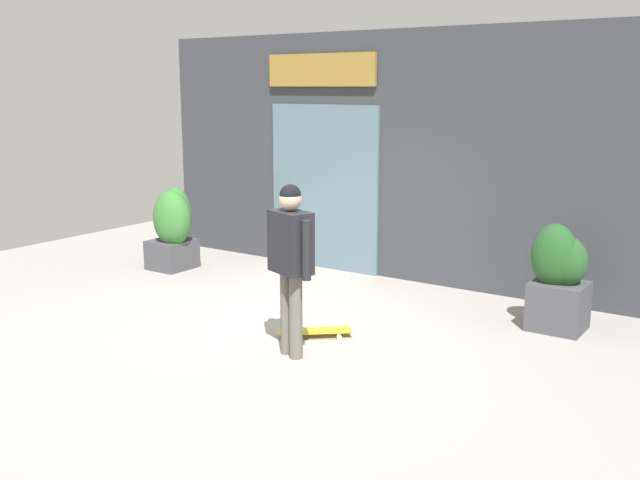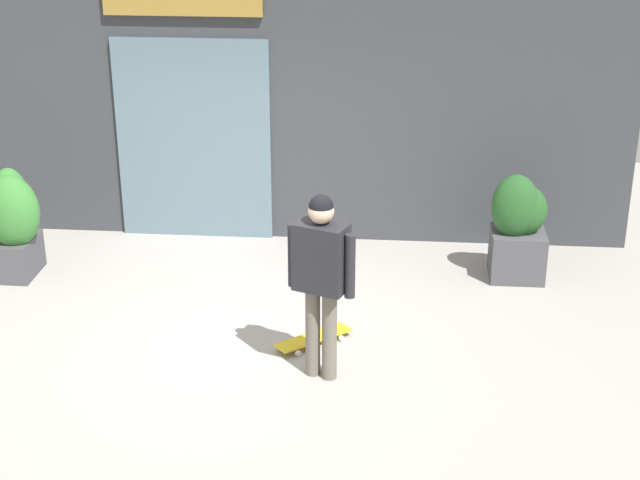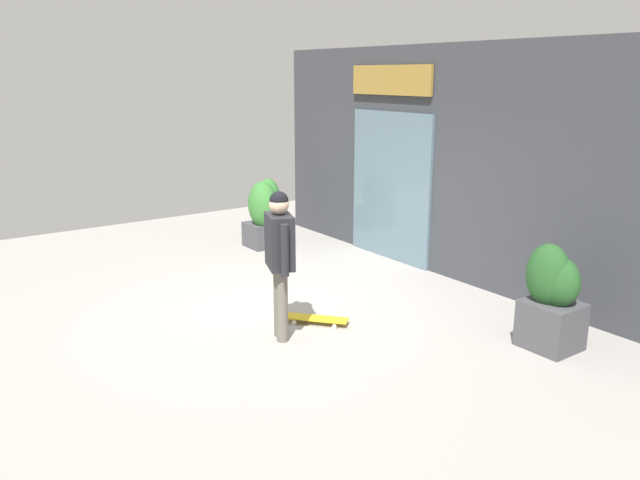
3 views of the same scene
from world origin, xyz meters
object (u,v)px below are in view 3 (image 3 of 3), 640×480
skateboarder (280,250)px  planter_box_right (265,211)px  skateboard (316,319)px  planter_box_left (552,297)px

skateboarder → planter_box_right: (-3.48, 1.87, -0.41)m
skateboard → planter_box_right: (-3.36, 1.30, 0.57)m
skateboard → planter_box_right: size_ratio=0.60×
planter_box_right → skateboarder: bearing=-28.2°
skateboarder → planter_box_right: skateboarder is taller
planter_box_right → planter_box_left: bearing=4.1°
skateboarder → skateboard: bearing=32.5°
skateboard → planter_box_right: planter_box_right is taller
skateboard → planter_box_left: 2.69m
planter_box_left → skateboarder: bearing=-130.2°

